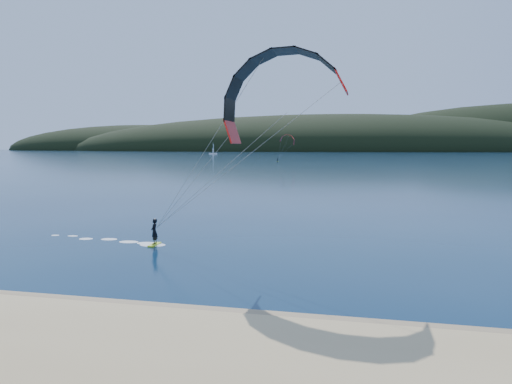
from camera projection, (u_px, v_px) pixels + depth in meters
The scene contains 6 objects.
ground at pixel (82, 355), 17.04m from camera, with size 1800.00×1800.00×0.00m, color #08203D.
wet_sand at pixel (139, 311), 21.40m from camera, with size 220.00×2.50×0.10m.
headland at pixel (357, 151), 740.91m from camera, with size 1200.00×310.00×140.00m.
kitesurfer_near at pixel (279, 118), 28.54m from camera, with size 25.52×7.74×14.20m.
kitesurfer_far at pixel (287, 142), 224.28m from camera, with size 9.56×5.59×11.93m.
sailboat at pixel (213, 153), 432.02m from camera, with size 7.60×4.85×10.74m.
Camera 1 is at (9.64, -14.65, 7.43)m, focal length 33.58 mm.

